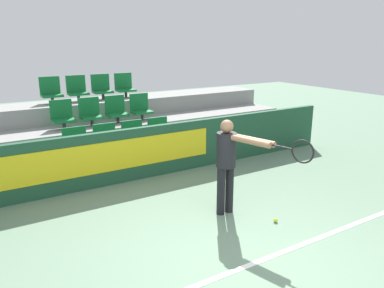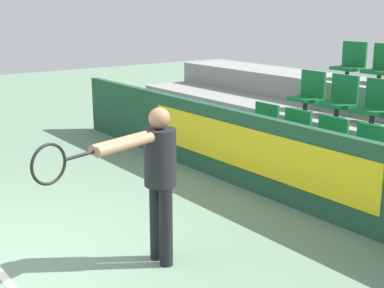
{
  "view_description": "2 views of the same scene",
  "coord_description": "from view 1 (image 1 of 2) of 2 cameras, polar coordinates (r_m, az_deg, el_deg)",
  "views": [
    {
      "loc": [
        -2.66,
        -3.04,
        2.7
      ],
      "look_at": [
        0.49,
        2.13,
        1.0
      ],
      "focal_mm": 35.0,
      "sensor_mm": 36.0,
      "label": 1
    },
    {
      "loc": [
        4.66,
        -1.22,
        2.42
      ],
      "look_at": [
        0.04,
        2.22,
        0.93
      ],
      "focal_mm": 50.0,
      "sensor_mm": 36.0,
      "label": 2
    }
  ],
  "objects": [
    {
      "name": "stadium_chair_4",
      "position": [
        8.59,
        -19.13,
        4.14
      ],
      "size": [
        0.47,
        0.36,
        0.62
      ],
      "color": "#333333",
      "rests_on": "bleacher_tier_middle"
    },
    {
      "name": "stadium_chair_1",
      "position": [
        7.9,
        -12.96,
        0.59
      ],
      "size": [
        0.47,
        0.36,
        0.62
      ],
      "color": "#333333",
      "rests_on": "bleacher_tier_front"
    },
    {
      "name": "stadium_chair_8",
      "position": [
        9.49,
        -20.69,
        7.55
      ],
      "size": [
        0.47,
        0.36,
        0.62
      ],
      "color": "#333333",
      "rests_on": "bleacher_tier_back"
    },
    {
      "name": "stadium_chair_6",
      "position": [
        8.92,
        -11.45,
        5.1
      ],
      "size": [
        0.47,
        0.36,
        0.62
      ],
      "color": "#333333",
      "rests_on": "bleacher_tier_middle"
    },
    {
      "name": "barrier_wall",
      "position": [
        7.41,
        -9.0,
        -1.57
      ],
      "size": [
        9.97,
        0.14,
        1.04
      ],
      "color": "#1E4C33",
      "rests_on": "ground"
    },
    {
      "name": "bleacher_tier_middle",
      "position": [
        8.86,
        -12.79,
        0.35
      ],
      "size": [
        9.57,
        0.99,
        0.82
      ],
      "color": "gray",
      "rests_on": "ground"
    },
    {
      "name": "stadium_chair_7",
      "position": [
        9.14,
        -7.84,
        5.52
      ],
      "size": [
        0.47,
        0.36,
        0.62
      ],
      "color": "#333333",
      "rests_on": "bleacher_tier_middle"
    },
    {
      "name": "stadium_chair_2",
      "position": [
        8.11,
        -8.87,
        1.18
      ],
      "size": [
        0.47,
        0.36,
        0.62
      ],
      "color": "#333333",
      "rests_on": "bleacher_tier_front"
    },
    {
      "name": "court_baseline",
      "position": [
        4.89,
        8.21,
        -17.97
      ],
      "size": [
        6.26,
        0.08,
        0.01
      ],
      "color": "white",
      "rests_on": "ground"
    },
    {
      "name": "tennis_player",
      "position": [
        5.76,
        5.88,
        -2.19
      ],
      "size": [
        0.55,
        1.51,
        1.53
      ],
      "rotation": [
        0.0,
        0.0,
        0.28
      ],
      "color": "black",
      "rests_on": "ground"
    },
    {
      "name": "bleacher_tier_back",
      "position": [
        9.73,
        -14.75,
        2.83
      ],
      "size": [
        9.57,
        0.99,
        1.24
      ],
      "color": "gray",
      "rests_on": "ground"
    },
    {
      "name": "stadium_chair_5",
      "position": [
        8.74,
        -15.22,
        4.64
      ],
      "size": [
        0.47,
        0.36,
        0.62
      ],
      "color": "#333333",
      "rests_on": "bleacher_tier_middle"
    },
    {
      "name": "stadium_chair_10",
      "position": [
        9.79,
        -13.61,
        8.33
      ],
      "size": [
        0.47,
        0.36,
        0.62
      ],
      "color": "#333333",
      "rests_on": "bleacher_tier_back"
    },
    {
      "name": "tennis_ball",
      "position": [
        5.97,
        12.61,
        -11.27
      ],
      "size": [
        0.07,
        0.07,
        0.07
      ],
      "color": "#CCDB33",
      "rests_on": "ground"
    },
    {
      "name": "ground_plane",
      "position": [
        4.86,
        8.57,
        -18.25
      ],
      "size": [
        30.0,
        30.0,
        0.0
      ],
      "primitive_type": "plane",
      "color": "slate"
    },
    {
      "name": "stadium_chair_0",
      "position": [
        7.74,
        -17.24,
        -0.04
      ],
      "size": [
        0.47,
        0.36,
        0.62
      ],
      "color": "#333333",
      "rests_on": "bleacher_tier_front"
    },
    {
      "name": "stadium_chair_11",
      "position": [
        9.99,
        -10.24,
        8.66
      ],
      "size": [
        0.47,
        0.36,
        0.62
      ],
      "color": "#333333",
      "rests_on": "bleacher_tier_back"
    },
    {
      "name": "bleacher_tier_front",
      "position": [
        8.03,
        -10.4,
        -2.67
      ],
      "size": [
        9.57,
        0.99,
        0.41
      ],
      "color": "gray",
      "rests_on": "ground"
    },
    {
      "name": "stadium_chair_9",
      "position": [
        9.62,
        -17.1,
        7.96
      ],
      "size": [
        0.47,
        0.36,
        0.62
      ],
      "color": "#333333",
      "rests_on": "bleacher_tier_back"
    },
    {
      "name": "stadium_chair_3",
      "position": [
        8.35,
        -5.0,
        1.74
      ],
      "size": [
        0.47,
        0.36,
        0.62
      ],
      "color": "#333333",
      "rests_on": "bleacher_tier_front"
    }
  ]
}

